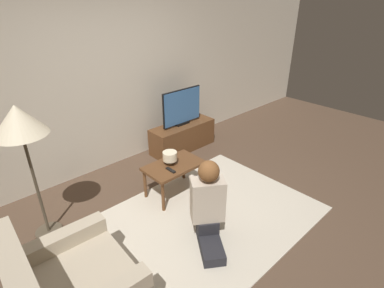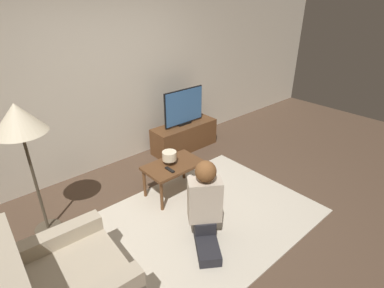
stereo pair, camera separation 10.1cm
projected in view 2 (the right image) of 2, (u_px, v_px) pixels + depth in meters
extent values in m
plane|color=brown|center=(195.00, 225.00, 3.44)|extent=(10.00, 10.00, 0.00)
cube|color=beige|center=(103.00, 80.00, 4.15)|extent=(10.00, 0.06, 2.60)
cube|color=beige|center=(195.00, 224.00, 3.43)|extent=(2.83, 1.86, 0.02)
cube|color=brown|center=(184.00, 136.00, 5.04)|extent=(1.13, 0.40, 0.45)
cube|color=black|center=(184.00, 123.00, 4.93)|extent=(0.26, 0.08, 0.04)
cube|color=black|center=(184.00, 106.00, 4.81)|extent=(0.76, 0.03, 0.57)
cube|color=#38669E|center=(184.00, 107.00, 4.80)|extent=(0.73, 0.04, 0.54)
cube|color=brown|center=(173.00, 165.00, 3.79)|extent=(0.73, 0.45, 0.04)
cylinder|color=brown|center=(162.00, 197.00, 3.57)|extent=(0.04, 0.04, 0.41)
cylinder|color=brown|center=(202.00, 177.00, 3.96)|extent=(0.04, 0.04, 0.41)
cylinder|color=brown|center=(145.00, 184.00, 3.82)|extent=(0.04, 0.04, 0.41)
cylinder|color=brown|center=(184.00, 166.00, 4.20)|extent=(0.04, 0.04, 0.41)
cylinder|color=#4C4233|center=(48.00, 228.00, 3.36)|extent=(0.28, 0.28, 0.03)
cylinder|color=#4C4233|center=(33.00, 174.00, 3.04)|extent=(0.03, 0.03, 1.42)
cone|color=beige|center=(17.00, 118.00, 2.76)|extent=(0.49, 0.49, 0.29)
cube|color=#B7A88E|center=(13.00, 277.00, 2.02)|extent=(0.20, 0.90, 0.45)
cube|color=#B7A88E|center=(58.00, 258.00, 2.64)|extent=(0.84, 0.18, 0.58)
cube|color=#232328|center=(207.00, 245.00, 3.06)|extent=(0.46, 0.53, 0.11)
cube|color=#232328|center=(204.00, 223.00, 3.18)|extent=(0.32, 0.32, 0.14)
cube|color=#C1B29E|center=(205.00, 200.00, 3.04)|extent=(0.39, 0.36, 0.46)
sphere|color=tan|center=(205.00, 172.00, 2.89)|extent=(0.21, 0.21, 0.21)
sphere|color=brown|center=(206.00, 171.00, 2.87)|extent=(0.21, 0.21, 0.21)
cube|color=black|center=(199.00, 178.00, 3.36)|extent=(0.13, 0.11, 0.04)
cylinder|color=#C1B29E|center=(210.00, 183.00, 3.27)|extent=(0.23, 0.29, 0.07)
cylinder|color=#C1B29E|center=(192.00, 185.00, 3.24)|extent=(0.23, 0.29, 0.07)
cylinder|color=#4C3823|center=(170.00, 162.00, 3.78)|extent=(0.10, 0.10, 0.06)
cylinder|color=beige|center=(169.00, 156.00, 3.74)|extent=(0.18, 0.18, 0.11)
cube|color=black|center=(170.00, 170.00, 3.64)|extent=(0.04, 0.15, 0.02)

